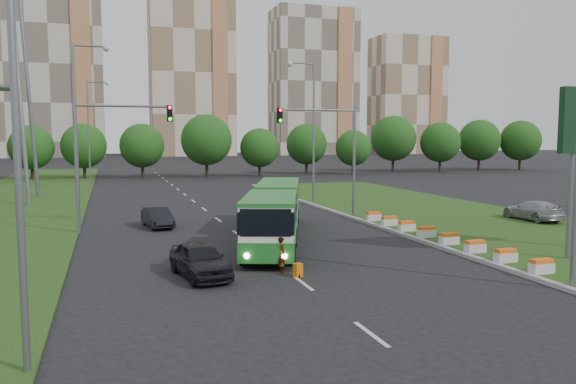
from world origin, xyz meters
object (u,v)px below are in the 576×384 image
object	(u,v)px
pedestrian	(282,255)
traffic_mast_median	(333,143)
shopping_trolley	(298,270)
articulated_bus	(271,212)
car_median	(533,210)
car_left_far	(157,217)
car_left_near	(200,260)
traffic_mast_left	(105,144)

from	to	relation	value
pedestrian	traffic_mast_median	bearing A→B (deg)	-28.47
traffic_mast_median	pedestrian	bearing A→B (deg)	-119.89
shopping_trolley	articulated_bus	bearing A→B (deg)	61.98
articulated_bus	shopping_trolley	distance (m)	8.71
car_median	car_left_far	bearing A→B (deg)	-13.76
car_left_far	shopping_trolley	bearing A→B (deg)	-82.11
car_left_near	pedestrian	distance (m)	3.47
car_left_far	shopping_trolley	world-z (taller)	car_left_far
shopping_trolley	car_median	bearing A→B (deg)	5.62
traffic_mast_left	shopping_trolley	xyz separation A→B (m)	(7.51, -13.93, -5.07)
traffic_mast_median	car_left_near	world-z (taller)	traffic_mast_median
traffic_mast_median	shopping_trolley	distance (m)	17.52
articulated_bus	traffic_mast_left	bearing A→B (deg)	167.91
traffic_mast_median	car_left_near	distance (m)	18.48
car_left_far	car_median	distance (m)	25.05
traffic_mast_left	car_left_near	distance (m)	14.02
articulated_bus	shopping_trolley	bearing A→B (deg)	-79.13
traffic_mast_median	shopping_trolley	xyz separation A→B (m)	(-7.64, -14.93, -5.07)
articulated_bus	car_left_far	world-z (taller)	articulated_bus
traffic_mast_median	pedestrian	xyz separation A→B (m)	(-8.04, -13.98, -4.58)
car_left_near	car_median	xyz separation A→B (m)	(23.82, 8.10, 0.09)
car_left_near	car_median	distance (m)	25.16
car_left_far	pedestrian	world-z (taller)	pedestrian
car_left_far	articulated_bus	bearing A→B (deg)	-56.76
traffic_mast_left	articulated_bus	distance (m)	11.01
articulated_bus	car_left_near	size ratio (longest dim) A/B	3.70
car_median	shopping_trolley	bearing A→B (deg)	24.11
pedestrian	traffic_mast_left	bearing A→B (deg)	30.18
traffic_mast_left	car_left_far	bearing A→B (deg)	17.40
articulated_bus	pedestrian	world-z (taller)	articulated_bus
car_left_near	car_left_far	bearing A→B (deg)	82.82
traffic_mast_median	articulated_bus	world-z (taller)	traffic_mast_median
traffic_mast_median	traffic_mast_left	world-z (taller)	same
traffic_mast_left	car_median	world-z (taller)	traffic_mast_left
traffic_mast_median	car_left_far	size ratio (longest dim) A/B	2.05
articulated_bus	shopping_trolley	world-z (taller)	articulated_bus
articulated_bus	pedestrian	bearing A→B (deg)	-83.05
articulated_bus	pedestrian	xyz separation A→B (m)	(-1.68, -7.56, -0.81)
articulated_bus	shopping_trolley	xyz separation A→B (m)	(-1.29, -8.51, -1.30)
shopping_trolley	pedestrian	bearing A→B (deg)	92.98
traffic_mast_median	traffic_mast_left	xyz separation A→B (m)	(-15.16, -1.00, 0.00)
traffic_mast_median	articulated_bus	xyz separation A→B (m)	(-6.35, -6.42, -3.78)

